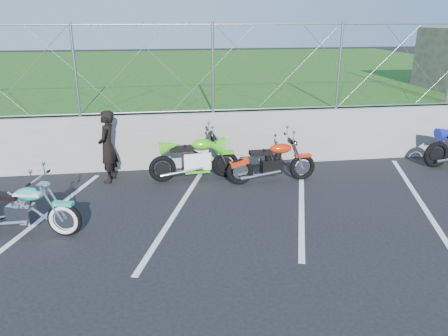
{
  "coord_description": "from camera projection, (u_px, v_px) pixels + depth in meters",
  "views": [
    {
      "loc": [
        -0.24,
        -6.46,
        3.4
      ],
      "look_at": [
        0.92,
        1.3,
        0.68
      ],
      "focal_mm": 35.0,
      "sensor_mm": 36.0,
      "label": 1
    }
  ],
  "objects": [
    {
      "name": "chain_link_fence",
      "position": [
        168.0,
        69.0,
        9.7
      ],
      "size": [
        28.0,
        0.03,
        2.0
      ],
      "color": "gray",
      "rests_on": "retaining_wall"
    },
    {
      "name": "ground",
      "position": [
        180.0,
        235.0,
        7.18
      ],
      "size": [
        90.0,
        90.0,
        0.0
      ],
      "primitive_type": "plane",
      "color": "black",
      "rests_on": "ground"
    },
    {
      "name": "person_standing",
      "position": [
        107.0,
        147.0,
        9.32
      ],
      "size": [
        0.47,
        0.63,
        1.56
      ],
      "primitive_type": "imported",
      "rotation": [
        0.0,
        0.0,
        -1.76
      ],
      "color": "black",
      "rests_on": "ground"
    },
    {
      "name": "cruiser_turquoise",
      "position": [
        23.0,
        211.0,
        7.12
      ],
      "size": [
        1.99,
        0.73,
        1.01
      ],
      "rotation": [
        0.0,
        0.0,
        -0.27
      ],
      "color": "black",
      "rests_on": "ground"
    },
    {
      "name": "sportbike_green",
      "position": [
        196.0,
        160.0,
        9.54
      ],
      "size": [
        1.99,
        0.71,
        1.03
      ],
      "rotation": [
        0.0,
        0.0,
        0.07
      ],
      "color": "black",
      "rests_on": "ground"
    },
    {
      "name": "naked_orange",
      "position": [
        273.0,
        164.0,
        9.37
      ],
      "size": [
        1.98,
        0.67,
        0.99
      ],
      "rotation": [
        0.0,
        0.0,
        0.06
      ],
      "color": "black",
      "rests_on": "ground"
    },
    {
      "name": "retaining_wall",
      "position": [
        171.0,
        141.0,
        10.24
      ],
      "size": [
        30.0,
        0.22,
        1.3
      ],
      "primitive_type": "cube",
      "color": "slate",
      "rests_on": "ground"
    },
    {
      "name": "parking_lines",
      "position": [
        241.0,
        206.0,
        8.29
      ],
      "size": [
        18.29,
        4.31,
        0.01
      ],
      "color": "silver",
      "rests_on": "ground"
    },
    {
      "name": "grass_field",
      "position": [
        163.0,
        82.0,
        19.59
      ],
      "size": [
        30.0,
        20.0,
        1.3
      ],
      "primitive_type": "cube",
      "color": "#1D4A13",
      "rests_on": "ground"
    }
  ]
}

